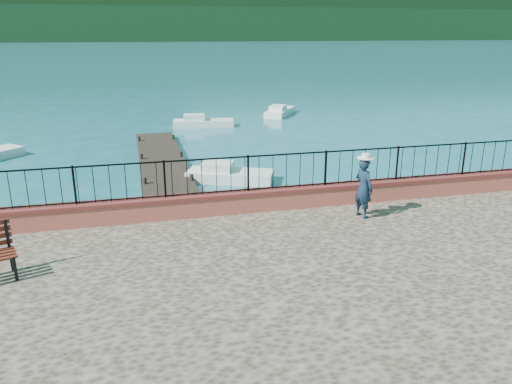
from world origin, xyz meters
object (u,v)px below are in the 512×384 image
person (364,188)px  boat_4 (203,120)px  boat_1 (230,172)px  boat_5 (280,109)px

person → boat_4: person is taller
person → boat_1: person is taller
boat_1 → boat_4: same height
boat_1 → boat_4: bearing=109.4°
person → boat_5: 24.15m
person → boat_4: bearing=-16.4°
boat_4 → boat_1: bearing=-84.6°
boat_1 → boat_4: (0.73, 12.40, 0.00)m
boat_1 → boat_5: size_ratio=0.91×
boat_4 → boat_5: bearing=36.5°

